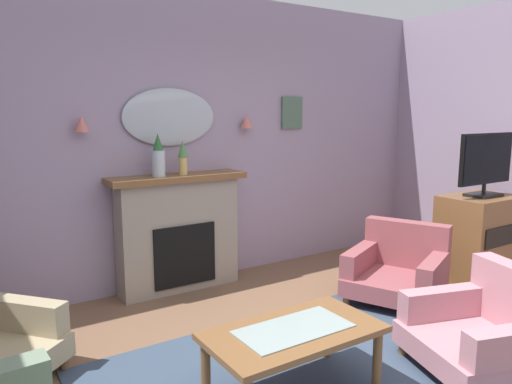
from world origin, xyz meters
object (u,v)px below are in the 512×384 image
at_px(tv_flatscreen, 486,163).
at_px(wall_sconce_right, 246,121).
at_px(mantel_vase_centre, 183,156).
at_px(armchair_in_corner, 399,268).
at_px(wall_mirror, 170,117).
at_px(fireplace, 179,234).
at_px(coffee_table, 294,338).
at_px(framed_picture, 292,113).
at_px(tv_cabinet, 478,238).
at_px(mantel_vase_left, 158,157).
at_px(wall_sconce_left, 82,124).
at_px(armchair_near_fireplace, 489,329).

bearing_deg(tv_flatscreen, wall_sconce_right, 140.64).
distance_m(mantel_vase_centre, tv_flatscreen, 3.07).
height_order(wall_sconce_right, armchair_in_corner, wall_sconce_right).
bearing_deg(wall_mirror, fireplace, -90.00).
bearing_deg(coffee_table, framed_picture, 53.36).
height_order(fireplace, tv_cabinet, fireplace).
bearing_deg(framed_picture, mantel_vase_centre, -172.92).
relative_size(mantel_vase_left, mantel_vase_centre, 1.22).
height_order(mantel_vase_centre, wall_sconce_left, wall_sconce_left).
bearing_deg(mantel_vase_left, framed_picture, 6.04).
xyz_separation_m(wall_sconce_left, coffee_table, (0.68, -2.19, -1.28)).
bearing_deg(wall_mirror, armchair_near_fireplace, -67.65).
height_order(fireplace, framed_picture, framed_picture).
distance_m(fireplace, tv_flatscreen, 3.20).
bearing_deg(wall_sconce_left, armchair_near_fireplace, -53.65).
xyz_separation_m(mantel_vase_left, coffee_table, (0.03, -2.07, -0.96)).
bearing_deg(coffee_table, armchair_in_corner, 21.76).
xyz_separation_m(wall_mirror, framed_picture, (1.50, 0.01, 0.04)).
bearing_deg(tv_cabinet, mantel_vase_centre, 152.25).
bearing_deg(mantel_vase_centre, armchair_near_fireplace, -67.27).
height_order(mantel_vase_centre, tv_cabinet, mantel_vase_centre).
relative_size(mantel_vase_centre, armchair_near_fireplace, 0.33).
height_order(wall_mirror, framed_picture, wall_mirror).
height_order(wall_sconce_left, tv_flatscreen, wall_sconce_left).
height_order(fireplace, coffee_table, fireplace).
height_order(armchair_near_fireplace, tv_cabinet, tv_cabinet).
distance_m(wall_sconce_left, armchair_in_corner, 3.18).
relative_size(wall_sconce_right, tv_cabinet, 0.16).
relative_size(coffee_table, armchair_near_fireplace, 1.08).
bearing_deg(tv_cabinet, tv_flatscreen, -90.00).
height_order(wall_sconce_right, framed_picture, framed_picture).
relative_size(mantel_vase_centre, tv_cabinet, 0.37).
bearing_deg(tv_flatscreen, armchair_in_corner, 175.08).
bearing_deg(wall_sconce_left, coffee_table, -72.71).
bearing_deg(mantel_vase_left, mantel_vase_centre, 0.00).
xyz_separation_m(fireplace, wall_mirror, (0.00, 0.14, 1.14)).
bearing_deg(tv_cabinet, armchair_in_corner, 176.12).
bearing_deg(fireplace, mantel_vase_left, -171.94).
height_order(mantel_vase_left, wall_sconce_right, wall_sconce_right).
height_order(framed_picture, armchair_in_corner, framed_picture).
height_order(framed_picture, tv_cabinet, framed_picture).
xyz_separation_m(wall_sconce_left, tv_cabinet, (3.61, -1.55, -1.21)).
xyz_separation_m(mantel_vase_centre, tv_flatscreen, (2.71, -1.45, -0.09)).
distance_m(wall_mirror, tv_flatscreen, 3.23).
distance_m(mantel_vase_left, wall_sconce_right, 1.10).
bearing_deg(mantel_vase_left, coffee_table, -89.16).
relative_size(mantel_vase_left, wall_sconce_left, 2.90).
distance_m(coffee_table, tv_flatscreen, 3.12).
xyz_separation_m(framed_picture, armchair_in_corner, (0.12, -1.53, -1.44)).
bearing_deg(coffee_table, armchair_near_fireplace, -20.98).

